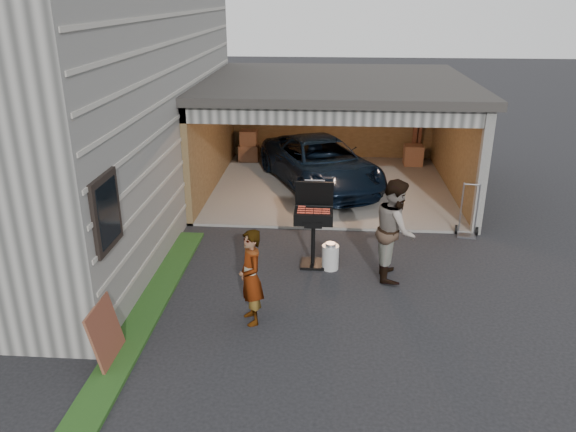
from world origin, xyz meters
name	(u,v)px	position (x,y,z in m)	size (l,w,h in m)	color
ground	(285,312)	(0.00, 0.00, 0.00)	(80.00, 80.00, 0.00)	black
house	(28,98)	(-6.00, 4.00, 2.75)	(7.00, 11.00, 5.50)	#474744
groundcover_strip	(131,339)	(-2.25, -1.00, 0.03)	(0.50, 8.00, 0.06)	#193814
garage	(334,116)	(0.76, 6.79, 1.87)	(6.80, 6.30, 2.90)	#605E59
minivan	(321,165)	(0.45, 6.42, 0.64)	(2.12, 4.60, 1.28)	black
woman	(251,277)	(-0.50, -0.31, 0.78)	(0.57, 0.38, 1.57)	#9AAFC2
man	(395,229)	(1.88, 1.41, 0.94)	(0.91, 0.71, 1.88)	#4E2E1E
bbq_grill	(314,218)	(0.41, 1.78, 0.96)	(0.72, 0.63, 1.61)	black
propane_tank	(330,257)	(0.74, 1.63, 0.24)	(0.32, 0.32, 0.48)	silver
plywood_panel	(106,334)	(-2.40, -1.50, 0.45)	(0.04, 0.81, 0.91)	brown
hand_truck	(467,226)	(3.69, 3.44, 0.23)	(0.51, 0.41, 1.17)	slate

